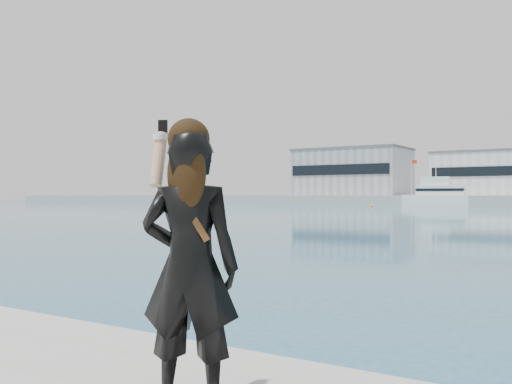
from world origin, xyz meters
The scene contains 6 objects.
warehouse_grey_left centered at (-55.00, 127.98, 7.76)m, with size 26.52×16.36×11.50m.
warehouse_white centered at (-22.00, 127.98, 6.76)m, with size 24.48×15.35×9.50m.
flagpole_left centered at (-37.91, 121.00, 6.54)m, with size 1.28×0.16×8.00m.
motor_yacht centered at (-28.74, 111.59, 2.10)m, with size 16.46×6.43×7.48m.
buoy_far centered at (-36.56, 93.56, 0.00)m, with size 0.50×0.50×0.50m, color yellow.
woman centered at (-0.67, -0.16, 1.64)m, with size 0.68×0.58×1.67m.
Camera 1 is at (1.43, -2.69, 2.00)m, focal length 40.00 mm.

